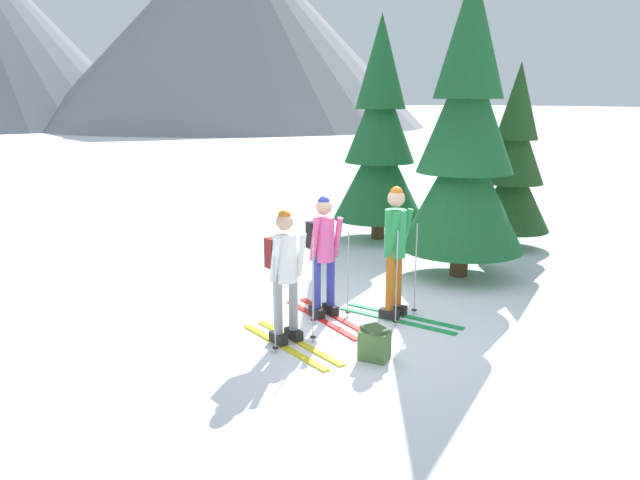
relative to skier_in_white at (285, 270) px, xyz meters
The scene contains 8 objects.
ground_plane 1.38m from the skier_in_white, 10.18° to the left, with size 400.00×400.00×0.00m, color white.
skier_in_white is the anchor object (origin of this frame).
skier_in_pink 1.01m from the skier_in_white, 32.02° to the left, with size 0.61×1.70×1.64m.
skier_in_green 1.64m from the skier_in_white, ahead, with size 0.98×1.68×1.77m.
pine_tree_near 6.47m from the skier_in_white, 18.46° to the left, with size 1.47×1.47×3.55m.
pine_tree_mid 4.14m from the skier_in_white, 15.20° to the left, with size 2.00×2.00×4.84m.
pine_tree_far 5.94m from the skier_in_white, 42.67° to the left, with size 1.86×1.86×4.50m.
backpack_on_snow_front 1.35m from the skier_in_white, 56.97° to the right, with size 0.38×0.40×0.38m.
Camera 1 is at (-4.23, -6.30, 2.86)m, focal length 34.25 mm.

